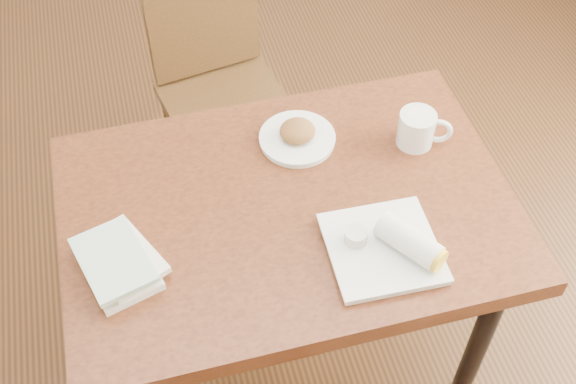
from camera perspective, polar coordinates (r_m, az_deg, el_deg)
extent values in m
cube|color=#472814|center=(2.55, 0.00, -11.85)|extent=(4.00, 5.00, 0.01)
cube|color=#622F17|center=(1.94, 0.00, -1.53)|extent=(1.20, 0.83, 0.06)
cylinder|color=black|center=(2.23, 14.96, -11.12)|extent=(0.06, 0.06, 0.69)
cylinder|color=black|center=(2.42, -13.55, -3.83)|extent=(0.06, 0.06, 0.69)
cylinder|color=black|center=(2.54, 9.14, 0.75)|extent=(0.06, 0.06, 0.69)
cylinder|color=#4D3416|center=(2.94, -2.53, 6.44)|extent=(0.04, 0.04, 0.45)
cylinder|color=#4D3416|center=(2.87, -9.17, 4.30)|extent=(0.04, 0.04, 0.45)
cylinder|color=#4D3416|center=(2.71, 0.47, 1.73)|extent=(0.04, 0.04, 0.45)
cylinder|color=#4D3416|center=(2.63, -6.65, -0.72)|extent=(0.04, 0.04, 0.45)
cube|color=#4D3416|center=(2.61, -4.80, 6.77)|extent=(0.49, 0.49, 0.04)
cube|color=#4D3416|center=(2.58, -6.78, 13.60)|extent=(0.40, 0.11, 0.45)
cylinder|color=white|center=(2.07, 0.74, 4.16)|extent=(0.22, 0.22, 0.01)
cylinder|color=white|center=(2.07, 0.74, 4.35)|extent=(0.22, 0.22, 0.01)
ellipsoid|color=#B27538|center=(2.05, 0.75, 4.85)|extent=(0.13, 0.12, 0.06)
cylinder|color=white|center=(2.07, 10.10, 4.94)|extent=(0.10, 0.10, 0.10)
torus|color=white|center=(2.08, 11.75, 4.74)|extent=(0.08, 0.05, 0.08)
cylinder|color=tan|center=(2.04, 10.28, 5.89)|extent=(0.09, 0.09, 0.01)
cylinder|color=#F2E5CC|center=(2.04, 10.29, 5.96)|extent=(0.06, 0.06, 0.00)
cube|color=white|center=(1.84, 7.46, -4.53)|extent=(0.28, 0.28, 0.02)
cube|color=white|center=(1.83, 7.49, -4.33)|extent=(0.28, 0.28, 0.01)
cylinder|color=white|center=(1.80, 9.52, -3.83)|extent=(0.15, 0.18, 0.07)
cylinder|color=yellow|center=(1.78, 11.72, -5.25)|extent=(0.06, 0.05, 0.06)
cylinder|color=silver|center=(1.81, 5.39, -3.48)|extent=(0.06, 0.06, 0.03)
cylinder|color=red|center=(1.80, 5.41, -3.25)|extent=(0.05, 0.05, 0.01)
cube|color=white|center=(1.83, -13.25, -5.80)|extent=(0.21, 0.26, 0.02)
cube|color=silver|center=(1.82, -13.04, -5.10)|extent=(0.23, 0.26, 0.02)
cube|color=#73AD8D|center=(1.80, -13.64, -5.22)|extent=(0.21, 0.25, 0.02)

